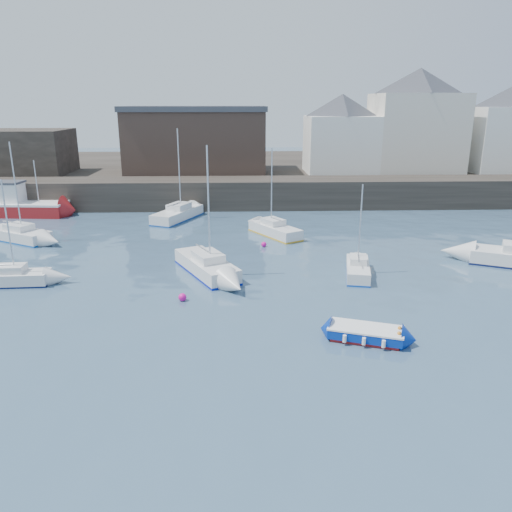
{
  "coord_description": "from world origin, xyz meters",
  "views": [
    {
      "loc": [
        -1.07,
        -18.08,
        10.77
      ],
      "look_at": [
        0.0,
        12.0,
        1.5
      ],
      "focal_mm": 35.0,
      "sensor_mm": 36.0,
      "label": 1
    }
  ],
  "objects_px": {
    "sailboat_b": "(207,265)",
    "sailboat_e": "(18,234)",
    "sailboat_f": "(275,230)",
    "sailboat_h": "(178,214)",
    "buoy_mid": "(383,330)",
    "blue_dinghy": "(366,333)",
    "sailboat_c": "(358,269)",
    "buoy_far": "(264,247)",
    "buoy_near": "(183,301)",
    "fishing_boat": "(21,205)",
    "sailboat_a": "(8,278)"
  },
  "relations": [
    {
      "from": "sailboat_e",
      "to": "sailboat_f",
      "type": "height_order",
      "value": "sailboat_e"
    },
    {
      "from": "buoy_mid",
      "to": "sailboat_b",
      "type": "bearing_deg",
      "value": 135.82
    },
    {
      "from": "sailboat_a",
      "to": "buoy_near",
      "type": "height_order",
      "value": "sailboat_a"
    },
    {
      "from": "sailboat_a",
      "to": "blue_dinghy",
      "type": "bearing_deg",
      "value": -22.22
    },
    {
      "from": "blue_dinghy",
      "to": "buoy_far",
      "type": "distance_m",
      "value": 16.69
    },
    {
      "from": "sailboat_h",
      "to": "buoy_far",
      "type": "height_order",
      "value": "sailboat_h"
    },
    {
      "from": "fishing_boat",
      "to": "sailboat_a",
      "type": "bearing_deg",
      "value": -70.03
    },
    {
      "from": "fishing_boat",
      "to": "sailboat_b",
      "type": "bearing_deg",
      "value": -43.37
    },
    {
      "from": "sailboat_h",
      "to": "buoy_mid",
      "type": "bearing_deg",
      "value": -62.49
    },
    {
      "from": "sailboat_h",
      "to": "sailboat_e",
      "type": "bearing_deg",
      "value": -149.56
    },
    {
      "from": "sailboat_c",
      "to": "buoy_near",
      "type": "relative_size",
      "value": 12.79
    },
    {
      "from": "sailboat_c",
      "to": "sailboat_a",
      "type": "bearing_deg",
      "value": -177.45
    },
    {
      "from": "blue_dinghy",
      "to": "sailboat_e",
      "type": "distance_m",
      "value": 30.43
    },
    {
      "from": "sailboat_e",
      "to": "buoy_near",
      "type": "distance_m",
      "value": 20.02
    },
    {
      "from": "sailboat_f",
      "to": "fishing_boat",
      "type": "bearing_deg",
      "value": 160.38
    },
    {
      "from": "sailboat_c",
      "to": "sailboat_e",
      "type": "xyz_separation_m",
      "value": [
        -25.72,
        9.53,
        0.07
      ]
    },
    {
      "from": "blue_dinghy",
      "to": "fishing_boat",
      "type": "bearing_deg",
      "value": 134.11
    },
    {
      "from": "sailboat_f",
      "to": "buoy_mid",
      "type": "height_order",
      "value": "sailboat_f"
    },
    {
      "from": "sailboat_h",
      "to": "buoy_mid",
      "type": "relative_size",
      "value": 22.46
    },
    {
      "from": "sailboat_h",
      "to": "fishing_boat",
      "type": "bearing_deg",
      "value": 171.03
    },
    {
      "from": "sailboat_e",
      "to": "sailboat_f",
      "type": "xyz_separation_m",
      "value": [
        21.05,
        0.86,
        -0.01
      ]
    },
    {
      "from": "buoy_mid",
      "to": "buoy_far",
      "type": "height_order",
      "value": "buoy_far"
    },
    {
      "from": "sailboat_c",
      "to": "buoy_mid",
      "type": "bearing_deg",
      "value": -94.19
    },
    {
      "from": "buoy_near",
      "to": "buoy_far",
      "type": "xyz_separation_m",
      "value": [
        5.18,
        10.94,
        0.0
      ]
    },
    {
      "from": "blue_dinghy",
      "to": "sailboat_f",
      "type": "relative_size",
      "value": 0.52
    },
    {
      "from": "sailboat_b",
      "to": "fishing_boat",
      "type": "bearing_deg",
      "value": 136.63
    },
    {
      "from": "sailboat_b",
      "to": "sailboat_e",
      "type": "distance_m",
      "value": 18.11
    },
    {
      "from": "sailboat_c",
      "to": "buoy_far",
      "type": "relative_size",
      "value": 14.11
    },
    {
      "from": "sailboat_a",
      "to": "buoy_mid",
      "type": "height_order",
      "value": "sailboat_a"
    },
    {
      "from": "sailboat_b",
      "to": "buoy_near",
      "type": "relative_size",
      "value": 18.11
    },
    {
      "from": "blue_dinghy",
      "to": "fishing_boat",
      "type": "distance_m",
      "value": 39.55
    },
    {
      "from": "sailboat_a",
      "to": "sailboat_e",
      "type": "xyz_separation_m",
      "value": [
        -3.75,
        10.51,
        0.06
      ]
    },
    {
      "from": "sailboat_f",
      "to": "sailboat_h",
      "type": "bearing_deg",
      "value": 144.67
    },
    {
      "from": "sailboat_a",
      "to": "buoy_far",
      "type": "relative_size",
      "value": 15.63
    },
    {
      "from": "blue_dinghy",
      "to": "buoy_mid",
      "type": "height_order",
      "value": "blue_dinghy"
    },
    {
      "from": "buoy_near",
      "to": "sailboat_a",
      "type": "bearing_deg",
      "value": 164.81
    },
    {
      "from": "blue_dinghy",
      "to": "sailboat_f",
      "type": "bearing_deg",
      "value": 98.43
    },
    {
      "from": "blue_dinghy",
      "to": "sailboat_h",
      "type": "xyz_separation_m",
      "value": [
        -11.79,
        25.91,
        0.18
      ]
    },
    {
      "from": "fishing_boat",
      "to": "sailboat_c",
      "type": "relative_size",
      "value": 1.44
    },
    {
      "from": "blue_dinghy",
      "to": "sailboat_h",
      "type": "relative_size",
      "value": 0.45
    },
    {
      "from": "sailboat_a",
      "to": "sailboat_c",
      "type": "xyz_separation_m",
      "value": [
        21.97,
        0.98,
        -0.01
      ]
    },
    {
      "from": "blue_dinghy",
      "to": "sailboat_c",
      "type": "height_order",
      "value": "sailboat_c"
    },
    {
      "from": "sailboat_a",
      "to": "sailboat_b",
      "type": "bearing_deg",
      "value": 8.34
    },
    {
      "from": "sailboat_h",
      "to": "buoy_near",
      "type": "xyz_separation_m",
      "value": [
        2.61,
        -20.65,
        -0.55
      ]
    },
    {
      "from": "fishing_boat",
      "to": "sailboat_b",
      "type": "relative_size",
      "value": 1.01
    },
    {
      "from": "fishing_boat",
      "to": "sailboat_c",
      "type": "xyz_separation_m",
      "value": [
        29.29,
        -19.16,
        -0.61
      ]
    },
    {
      "from": "sailboat_b",
      "to": "buoy_far",
      "type": "distance_m",
      "value": 7.42
    },
    {
      "from": "sailboat_c",
      "to": "buoy_mid",
      "type": "height_order",
      "value": "sailboat_c"
    },
    {
      "from": "buoy_far",
      "to": "sailboat_h",
      "type": "bearing_deg",
      "value": 128.72
    },
    {
      "from": "buoy_near",
      "to": "sailboat_e",
      "type": "bearing_deg",
      "value": 137.59
    }
  ]
}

